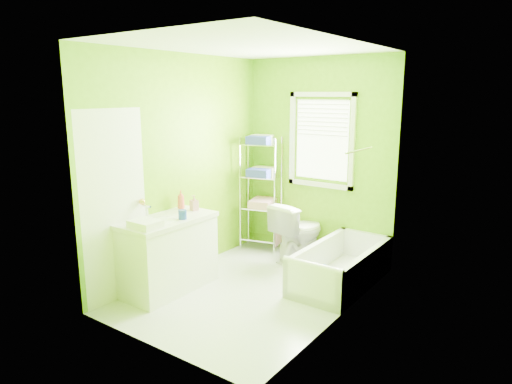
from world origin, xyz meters
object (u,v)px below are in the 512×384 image
Objects in this scene: toilet at (298,231)px; vanity at (168,252)px; wire_shelf_unit at (262,181)px; bathtub at (340,272)px.

toilet is 1.78m from vanity.
vanity is at bearing -91.91° from wire_shelf_unit.
vanity reaches higher than bathtub.
vanity is 0.69× the size of wire_shelf_unit.
bathtub is 1.73m from wire_shelf_unit.
wire_shelf_unit reaches higher than vanity.
wire_shelf_unit is (-1.44, 0.51, 0.82)m from bathtub.
toilet is 0.87m from wire_shelf_unit.
toilet is (-0.79, 0.41, 0.24)m from bathtub.
bathtub is at bearing -19.67° from wire_shelf_unit.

